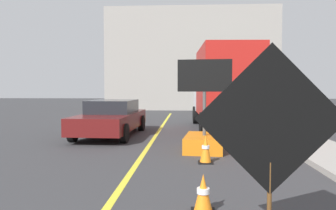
# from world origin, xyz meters

# --- Properties ---
(lane_center_stripe) EXTENTS (0.14, 36.00, 0.01)m
(lane_center_stripe) POSITION_xyz_m (0.00, 6.00, 0.00)
(lane_center_stripe) COLOR yellow
(lane_center_stripe) RESTS_ON ground
(roadwork_sign) EXTENTS (1.63, 0.07, 2.33)m
(roadwork_sign) POSITION_xyz_m (2.13, 3.36, 1.47)
(roadwork_sign) COLOR #593819
(roadwork_sign) RESTS_ON ground
(arrow_board_trailer) EXTENTS (1.60, 1.91, 2.70)m
(arrow_board_trailer) POSITION_xyz_m (1.74, 9.59, 0.48)
(arrow_board_trailer) COLOR orange
(arrow_board_trailer) RESTS_ON ground
(box_truck) EXTENTS (2.68, 6.74, 3.56)m
(box_truck) POSITION_xyz_m (2.86, 14.67, 1.90)
(box_truck) COLOR black
(box_truck) RESTS_ON ground
(pickup_car) EXTENTS (2.18, 5.06, 1.38)m
(pickup_car) POSITION_xyz_m (-1.74, 12.53, 0.70)
(pickup_car) COLOR #591414
(pickup_car) RESTS_ON ground
(highway_guide_sign) EXTENTS (2.79, 0.27, 5.00)m
(highway_guide_sign) POSITION_xyz_m (4.41, 23.86, 3.42)
(highway_guide_sign) COLOR gray
(highway_guide_sign) RESTS_ON ground
(far_building_block) EXTENTS (14.60, 6.19, 8.67)m
(far_building_block) POSITION_xyz_m (1.55, 30.33, 4.34)
(far_building_block) COLOR gray
(far_building_block) RESTS_ON ground
(traffic_cone_near_sign) EXTENTS (0.36, 0.36, 0.59)m
(traffic_cone_near_sign) POSITION_xyz_m (1.47, 4.60, 0.29)
(traffic_cone_near_sign) COLOR black
(traffic_cone_near_sign) RESTS_ON ground
(traffic_cone_mid_lane) EXTENTS (0.36, 0.36, 0.70)m
(traffic_cone_mid_lane) POSITION_xyz_m (1.69, 7.91, 0.35)
(traffic_cone_mid_lane) COLOR black
(traffic_cone_mid_lane) RESTS_ON ground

